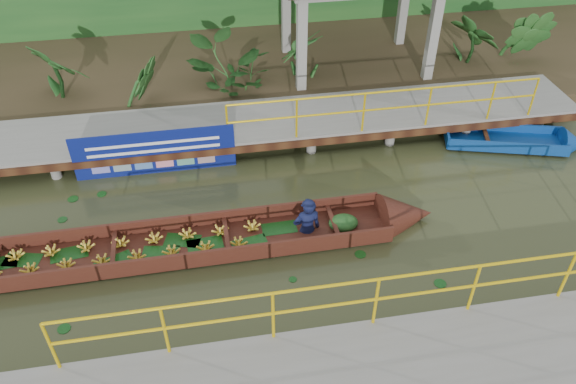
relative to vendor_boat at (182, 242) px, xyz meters
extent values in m
plane|color=#2E3219|center=(2.20, 0.20, -0.21)|extent=(80.00, 80.00, 0.00)
cube|color=#312A18|center=(2.20, 7.70, 0.02)|extent=(30.00, 8.00, 0.45)
cube|color=slate|center=(2.20, 3.70, 0.29)|extent=(16.00, 2.00, 0.15)
cube|color=black|center=(2.20, 2.70, 0.21)|extent=(16.00, 0.12, 0.18)
cylinder|color=gold|center=(4.95, 2.75, 1.37)|extent=(7.50, 0.05, 0.05)
cylinder|color=gold|center=(4.95, 2.75, 0.92)|extent=(7.50, 0.05, 0.05)
cylinder|color=gold|center=(4.95, 2.75, 0.87)|extent=(0.05, 0.05, 1.00)
cylinder|color=slate|center=(-3.80, 2.90, 0.01)|extent=(0.24, 0.24, 0.55)
cylinder|color=slate|center=(-3.80, 4.50, 0.01)|extent=(0.24, 0.24, 0.55)
cylinder|color=slate|center=(-1.80, 2.90, 0.01)|extent=(0.24, 0.24, 0.55)
cylinder|color=slate|center=(-1.80, 4.50, 0.01)|extent=(0.24, 0.24, 0.55)
cylinder|color=slate|center=(0.20, 2.90, 0.01)|extent=(0.24, 0.24, 0.55)
cylinder|color=slate|center=(0.20, 4.50, 0.01)|extent=(0.24, 0.24, 0.55)
cylinder|color=slate|center=(2.20, 2.90, 0.01)|extent=(0.24, 0.24, 0.55)
cylinder|color=slate|center=(2.20, 4.50, 0.01)|extent=(0.24, 0.24, 0.55)
cylinder|color=slate|center=(4.20, 2.90, 0.01)|extent=(0.24, 0.24, 0.55)
cylinder|color=slate|center=(4.20, 4.50, 0.01)|extent=(0.24, 0.24, 0.55)
cylinder|color=slate|center=(6.20, 2.90, 0.01)|extent=(0.24, 0.24, 0.55)
cylinder|color=slate|center=(6.20, 4.50, 0.01)|extent=(0.24, 0.24, 0.55)
cylinder|color=slate|center=(8.20, 2.90, 0.01)|extent=(0.24, 0.24, 0.55)
cylinder|color=slate|center=(8.20, 4.50, 0.01)|extent=(0.24, 0.24, 0.55)
cylinder|color=slate|center=(2.20, 2.90, 0.01)|extent=(0.24, 0.24, 0.55)
cylinder|color=gold|center=(3.20, -2.85, 1.44)|extent=(10.00, 0.05, 0.05)
cylinder|color=gold|center=(3.20, -2.85, 0.99)|extent=(10.00, 0.05, 0.05)
cylinder|color=gold|center=(3.20, -2.85, 0.94)|extent=(0.05, 0.05, 1.00)
cube|color=slate|center=(3.40, 5.30, 1.39)|extent=(0.25, 0.25, 2.80)
cube|color=slate|center=(7.00, 5.30, 1.39)|extent=(0.25, 0.25, 2.80)
cube|color=slate|center=(3.40, 7.70, 1.39)|extent=(0.25, 0.25, 2.80)
cube|color=slate|center=(7.00, 7.70, 1.39)|extent=(0.25, 0.25, 2.80)
cube|color=#3B1610|center=(-0.21, 0.00, -0.14)|extent=(8.72, 1.18, 0.07)
cube|color=#3B1610|center=(-0.21, 0.54, 0.01)|extent=(8.71, 0.16, 0.37)
cube|color=#3B1610|center=(-0.20, -0.55, 0.01)|extent=(8.71, 0.16, 0.37)
cone|color=#3B1610|center=(4.63, 0.05, -0.06)|extent=(1.10, 1.06, 1.04)
ellipsoid|color=#154319|center=(3.27, 0.04, -0.04)|extent=(0.61, 0.49, 0.28)
imported|color=#0F1437|center=(2.51, 0.03, 0.70)|extent=(0.62, 0.44, 1.61)
cube|color=navy|center=(8.00, 2.36, -0.11)|extent=(3.00, 1.62, 0.10)
cube|color=navy|center=(8.11, 2.77, 0.00)|extent=(2.78, 0.84, 0.29)
cube|color=navy|center=(7.88, 1.94, 0.00)|extent=(2.78, 0.84, 0.29)
cube|color=navy|center=(6.61, 2.75, 0.00)|extent=(0.29, 0.84, 0.29)
cone|color=navy|center=(9.56, 1.91, -0.06)|extent=(0.77, 0.93, 0.80)
cube|color=black|center=(7.53, 2.49, 0.04)|extent=(0.33, 0.85, 0.05)
cube|color=navy|center=(-0.50, 2.68, 0.34)|extent=(3.65, 0.03, 1.14)
cube|color=white|center=(-0.50, 2.66, 0.61)|extent=(2.97, 0.01, 0.07)
cube|color=white|center=(-0.50, 2.66, 0.41)|extent=(2.97, 0.01, 0.07)
imported|color=#154319|center=(-2.93, 5.50, 0.95)|extent=(1.13, 1.13, 1.41)
imported|color=#154319|center=(-0.93, 5.50, 0.95)|extent=(1.13, 1.13, 1.41)
imported|color=#154319|center=(1.57, 5.50, 0.95)|extent=(1.13, 1.13, 1.41)
imported|color=#154319|center=(3.57, 5.50, 0.95)|extent=(1.13, 1.13, 1.41)
imported|color=#154319|center=(8.57, 5.50, 0.95)|extent=(1.13, 1.13, 1.41)
imported|color=#154319|center=(10.07, 5.50, 0.95)|extent=(1.13, 1.13, 1.41)
camera|label=1|loc=(0.69, -8.19, 7.65)|focal=35.00mm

